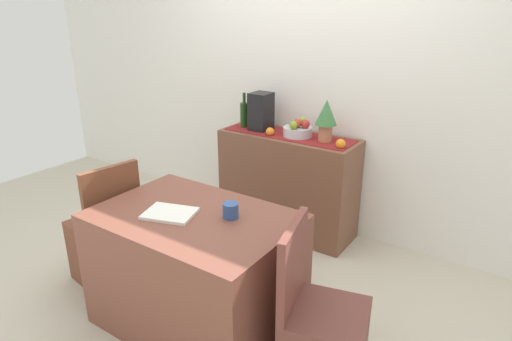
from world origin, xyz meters
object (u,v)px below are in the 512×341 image
sideboard_console (287,183)px  chair_by_corner (321,341)px  potted_plant (326,117)px  chair_near_window (107,245)px  coffee_maker (261,112)px  coffee_cup (231,210)px  fruit_bowl (298,132)px  wine_bottle (244,114)px  dining_table (196,270)px  open_book (170,213)px

sideboard_console → chair_by_corner: size_ratio=1.29×
potted_plant → chair_near_window: bearing=-126.1°
sideboard_console → coffee_maker: 0.65m
chair_near_window → chair_by_corner: same height
coffee_cup → chair_by_corner: (0.64, -0.10, -0.52)m
sideboard_console → chair_by_corner: (1.00, -1.37, -0.16)m
chair_by_corner → fruit_bowl: bearing=123.9°
sideboard_console → fruit_bowl: bearing=0.0°
sideboard_console → chair_near_window: chair_near_window is taller
wine_bottle → dining_table: size_ratio=0.26×
open_book → dining_table: bearing=16.8°
fruit_bowl → coffee_cup: fruit_bowl is taller
sideboard_console → chair_near_window: 1.53m
fruit_bowl → potted_plant: potted_plant is taller
dining_table → open_book: open_book is taller
open_book → coffee_cup: size_ratio=3.14×
potted_plant → dining_table: bearing=-96.7°
wine_bottle → coffee_maker: (0.17, 0.00, 0.05)m
dining_table → coffee_cup: (0.20, 0.10, 0.41)m
potted_plant → coffee_cup: 1.30m
fruit_bowl → coffee_maker: (-0.36, 0.00, 0.12)m
coffee_cup → chair_near_window: bearing=-174.6°
coffee_maker → fruit_bowl: bearing=0.0°
dining_table → open_book: (-0.11, -0.07, 0.38)m
sideboard_console → wine_bottle: bearing=180.0°
coffee_maker → potted_plant: size_ratio=0.97×
chair_near_window → chair_by_corner: bearing=-0.0°
sideboard_console → fruit_bowl: size_ratio=4.92×
dining_table → coffee_maker: bearing=107.8°
sideboard_console → chair_by_corner: bearing=-53.8°
coffee_maker → sideboard_console: bearing=0.0°
fruit_bowl → dining_table: bearing=-86.5°
chair_near_window → sideboard_console: bearing=63.8°
coffee_maker → coffee_cup: bearing=-63.3°
sideboard_console → dining_table: 1.38m
coffee_maker → open_book: size_ratio=1.14×
dining_table → open_book: size_ratio=4.09×
wine_bottle → potted_plant: 0.78m
wine_bottle → chair_near_window: wine_bottle is taller
chair_by_corner → sideboard_console: bearing=126.2°
fruit_bowl → wine_bottle: 0.53m
fruit_bowl → chair_by_corner: (0.92, -1.37, -0.64)m
dining_table → chair_by_corner: chair_by_corner is taller
fruit_bowl → chair_near_window: (-0.75, -1.37, -0.64)m
coffee_cup → chair_near_window: size_ratio=0.10×
fruit_bowl → coffee_maker: bearing=180.0°
sideboard_console → dining_table: (0.17, -1.36, -0.06)m
fruit_bowl → wine_bottle: wine_bottle is taller
sideboard_console → coffee_cup: (0.36, -1.27, 0.35)m
wine_bottle → open_book: size_ratio=1.08×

